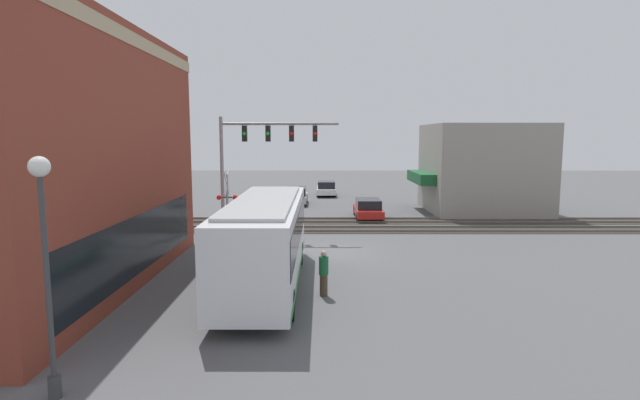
# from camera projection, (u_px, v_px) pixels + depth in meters

# --- Properties ---
(ground_plane) EXTENTS (120.00, 120.00, 0.00)m
(ground_plane) POSITION_uv_depth(u_px,v_px,m) (335.00, 253.00, 24.61)
(ground_plane) COLOR #565659
(brick_building) EXTENTS (15.57, 9.44, 9.74)m
(brick_building) POSITION_uv_depth(u_px,v_px,m) (11.00, 159.00, 18.44)
(brick_building) COLOR brown
(brick_building) RESTS_ON ground
(shop_building) EXTENTS (8.11, 9.32, 6.61)m
(shop_building) POSITION_uv_depth(u_px,v_px,m) (482.00, 168.00, 37.92)
(shop_building) COLOR gray
(shop_building) RESTS_ON ground
(city_bus) EXTENTS (10.85, 2.59, 3.37)m
(city_bus) POSITION_uv_depth(u_px,v_px,m) (265.00, 238.00, 18.87)
(city_bus) COLOR silver
(city_bus) RESTS_ON ground
(traffic_signal_gantry) EXTENTS (0.42, 6.74, 6.80)m
(traffic_signal_gantry) POSITION_uv_depth(u_px,v_px,m) (259.00, 147.00, 28.23)
(traffic_signal_gantry) COLOR gray
(traffic_signal_gantry) RESTS_ON ground
(crossing_signal) EXTENTS (1.41, 1.18, 3.81)m
(crossing_signal) POSITION_uv_depth(u_px,v_px,m) (227.00, 197.00, 27.96)
(crossing_signal) COLOR gray
(crossing_signal) RESTS_ON ground
(streetlamp) EXTENTS (0.44, 0.44, 5.29)m
(streetlamp) POSITION_uv_depth(u_px,v_px,m) (46.00, 258.00, 10.52)
(streetlamp) COLOR #38383A
(streetlamp) RESTS_ON ground
(rail_track_near) EXTENTS (2.60, 60.00, 0.15)m
(rail_track_near) POSITION_uv_depth(u_px,v_px,m) (332.00, 229.00, 30.56)
(rail_track_near) COLOR #332D28
(rail_track_near) RESTS_ON ground
(rail_track_far) EXTENTS (2.60, 60.00, 0.15)m
(rail_track_far) POSITION_uv_depth(u_px,v_px,m) (331.00, 221.00, 33.73)
(rail_track_far) COLOR #332D28
(rail_track_far) RESTS_ON ground
(parked_car_red) EXTENTS (4.54, 1.82, 1.37)m
(parked_car_red) POSITION_uv_depth(u_px,v_px,m) (368.00, 209.00, 34.92)
(parked_car_red) COLOR #B21E19
(parked_car_red) RESTS_ON ground
(parked_car_silver) EXTENTS (4.21, 1.82, 1.45)m
(parked_car_silver) POSITION_uv_depth(u_px,v_px,m) (296.00, 196.00, 42.07)
(parked_car_silver) COLOR #B7B7BC
(parked_car_silver) RESTS_ON ground
(parked_car_white) EXTENTS (4.41, 1.82, 1.41)m
(parked_car_white) POSITION_uv_depth(u_px,v_px,m) (326.00, 189.00, 48.25)
(parked_car_white) COLOR silver
(parked_car_white) RESTS_ON ground
(pedestrian_near_bus) EXTENTS (0.34, 0.34, 1.66)m
(pedestrian_near_bus) POSITION_uv_depth(u_px,v_px,m) (324.00, 273.00, 17.81)
(pedestrian_near_bus) COLOR #473828
(pedestrian_near_bus) RESTS_ON ground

